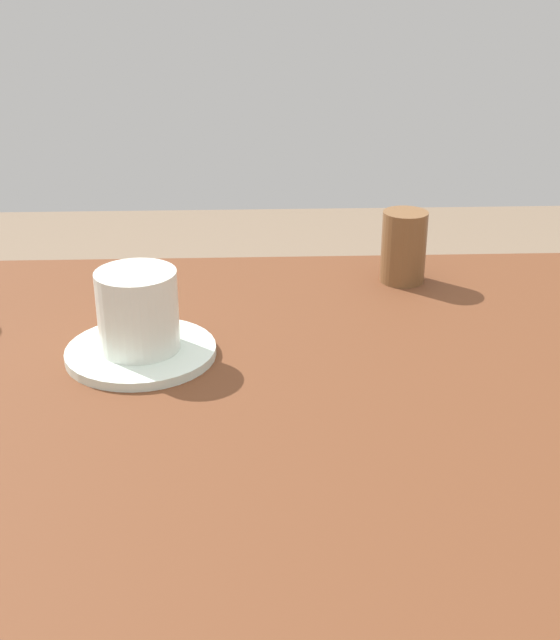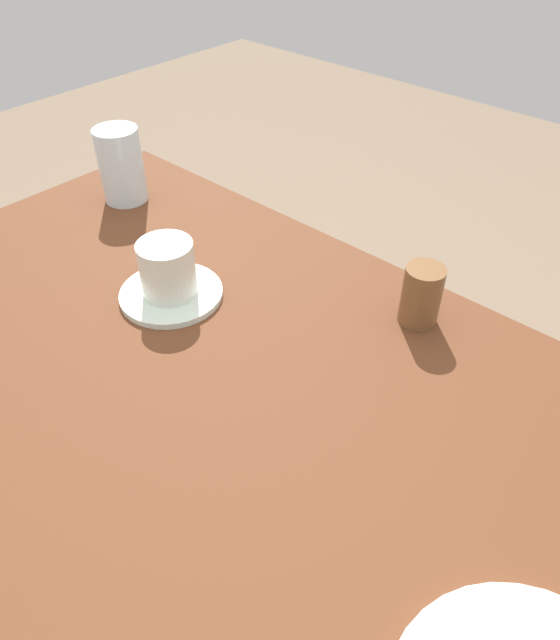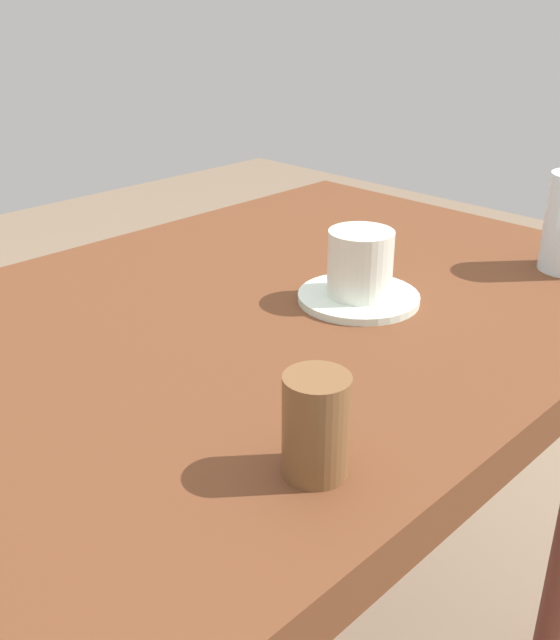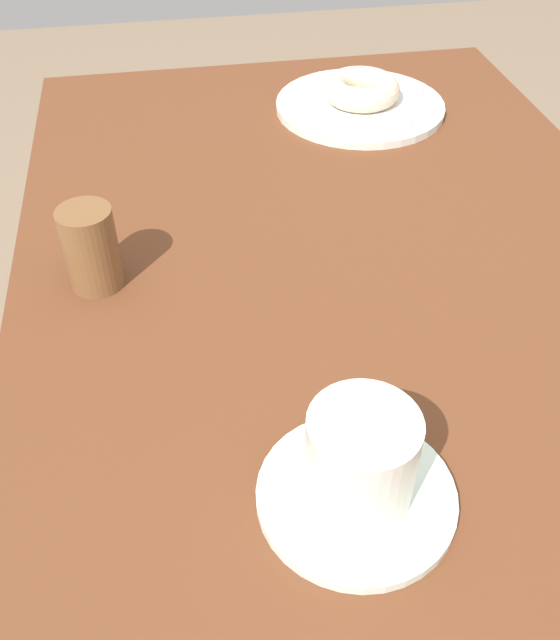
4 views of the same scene
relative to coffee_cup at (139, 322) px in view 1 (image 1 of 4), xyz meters
The scene contains 3 objects.
table 0.24m from the coffee_cup, 19.61° to the right, with size 1.24×0.70×0.73m.
coffee_cup is the anchor object (origin of this frame).
sugar_jar 0.35m from the coffee_cup, 33.18° to the left, with size 0.05×0.05×0.09m, color brown.
Camera 1 is at (-0.09, -0.68, 1.11)m, focal length 47.09 mm.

